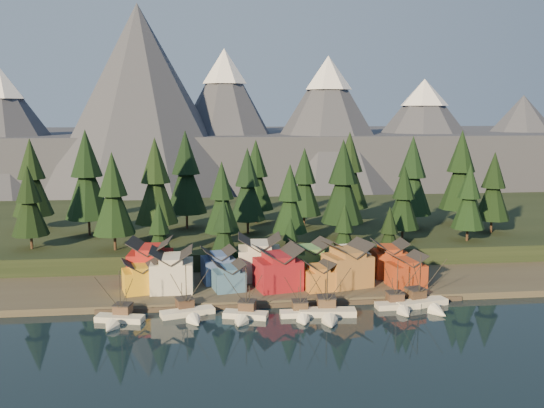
{
  "coord_description": "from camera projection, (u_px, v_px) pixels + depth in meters",
  "views": [
    {
      "loc": [
        -17.37,
        -109.79,
        42.39
      ],
      "look_at": [
        -0.93,
        30.0,
        20.25
      ],
      "focal_mm": 40.0,
      "sensor_mm": 36.0,
      "label": 1
    }
  ],
  "objects": [
    {
      "name": "tree_hill_9",
      "position": [
        343.0,
        185.0,
        169.48
      ],
      "size": [
        12.08,
        12.08,
        28.15
      ],
      "color": "#332319",
      "rests_on": "hillside"
    },
    {
      "name": "boat_3",
      "position": [
        302.0,
        308.0,
        123.9
      ],
      "size": [
        8.84,
        9.6,
        10.79
      ],
      "rotation": [
        0.0,
        0.0,
        -0.02
      ],
      "color": "white",
      "rests_on": "ground"
    },
    {
      "name": "house_front_6",
      "position": [
        406.0,
        269.0,
        140.68
      ],
      "size": [
        8.73,
        8.37,
        7.76
      ],
      "rotation": [
        0.0,
        0.0,
        0.14
      ],
      "color": "#963317",
      "rests_on": "shore_strip"
    },
    {
      "name": "mountain_ridge",
      "position": [
        226.0,
        140.0,
        321.32
      ],
      "size": [
        560.0,
        190.0,
        90.0
      ],
      "color": "#3F4251",
      "rests_on": "ground"
    },
    {
      "name": "tree_hill_17",
      "position": [
        493.0,
        189.0,
        178.07
      ],
      "size": [
        10.32,
        10.32,
        24.05
      ],
      "color": "#332319",
      "rests_on": "hillside"
    },
    {
      "name": "tree_hill_4",
      "position": [
        186.0,
        175.0,
        183.85
      ],
      "size": [
        12.94,
        12.94,
        30.14
      ],
      "color": "#332319",
      "rests_on": "hillside"
    },
    {
      "name": "house_front_4",
      "position": [
        318.0,
        275.0,
        138.36
      ],
      "size": [
        7.47,
        7.89,
        6.56
      ],
      "rotation": [
        0.0,
        0.0,
        0.17
      ],
      "color": "#B36F2E",
      "rests_on": "shore_strip"
    },
    {
      "name": "tree_hill_15",
      "position": [
        256.0,
        178.0,
        193.54
      ],
      "size": [
        11.53,
        11.53,
        26.86
      ],
      "color": "#332319",
      "rests_on": "hillside"
    },
    {
      "name": "boat_0",
      "position": [
        117.0,
        313.0,
        120.75
      ],
      "size": [
        10.39,
        10.87,
        11.54
      ],
      "rotation": [
        0.0,
        0.0,
        -0.25
      ],
      "color": "beige",
      "rests_on": "ground"
    },
    {
      "name": "tree_hill_2",
      "position": [
        113.0,
        197.0,
        155.67
      ],
      "size": [
        11.0,
        11.0,
        25.64
      ],
      "color": "#332319",
      "rests_on": "hillside"
    },
    {
      "name": "ground",
      "position": [
        295.0,
        332.0,
        116.3
      ],
      "size": [
        500.0,
        500.0,
        0.0
      ],
      "primitive_type": "plane",
      "color": "black",
      "rests_on": "ground"
    },
    {
      "name": "house_back_3",
      "position": [
        309.0,
        258.0,
        148.52
      ],
      "size": [
        10.35,
        9.56,
        9.15
      ],
      "rotation": [
        0.0,
        0.0,
        0.19
      ],
      "color": "#4E8246",
      "rests_on": "shore_strip"
    },
    {
      "name": "tree_hill_16",
      "position": [
        32.0,
        180.0,
        181.68
      ],
      "size": [
        11.96,
        11.96,
        27.87
      ],
      "color": "#332319",
      "rests_on": "hillside"
    },
    {
      "name": "dock",
      "position": [
        283.0,
        302.0,
        132.41
      ],
      "size": [
        80.0,
        4.0,
        1.0
      ],
      "primitive_type": "cube",
      "color": "#443A31",
      "rests_on": "ground"
    },
    {
      "name": "tree_shore_1",
      "position": [
        224.0,
        232.0,
        152.33
      ],
      "size": [
        8.07,
        8.07,
        18.8
      ],
      "color": "#332319",
      "rests_on": "shore_strip"
    },
    {
      "name": "house_front_3",
      "position": [
        278.0,
        267.0,
        138.68
      ],
      "size": [
        11.35,
        11.01,
        9.81
      ],
      "rotation": [
        0.0,
        0.0,
        0.21
      ],
      "color": "maroon",
      "rests_on": "shore_strip"
    },
    {
      "name": "tree_hill_11",
      "position": [
        403.0,
        199.0,
        166.99
      ],
      "size": [
        9.16,
        9.16,
        21.35
      ],
      "color": "#332319",
      "rests_on": "hillside"
    },
    {
      "name": "tree_hill_13",
      "position": [
        469.0,
        199.0,
        167.09
      ],
      "size": [
        9.24,
        9.24,
        21.52
      ],
      "color": "#332319",
      "rests_on": "hillside"
    },
    {
      "name": "tree_shore_4",
      "position": [
        389.0,
        234.0,
        157.53
      ],
      "size": [
        6.86,
        6.86,
        15.98
      ],
      "color": "#332319",
      "rests_on": "shore_strip"
    },
    {
      "name": "house_front_5",
      "position": [
        347.0,
        263.0,
        141.29
      ],
      "size": [
        11.75,
        11.11,
        10.3
      ],
      "rotation": [
        0.0,
        0.0,
        0.26
      ],
      "color": "olive",
      "rests_on": "shore_strip"
    },
    {
      "name": "house_front_0",
      "position": [
        140.0,
        275.0,
        136.21
      ],
      "size": [
        8.89,
        8.59,
        7.43
      ],
      "rotation": [
        0.0,
        0.0,
        0.24
      ],
      "color": "gold",
      "rests_on": "shore_strip"
    },
    {
      "name": "tree_hill_6",
      "position": [
        248.0,
        187.0,
        176.53
      ],
      "size": [
        10.88,
        10.88,
        25.34
      ],
      "color": "#332319",
      "rests_on": "hillside"
    },
    {
      "name": "boat_2",
      "position": [
        244.0,
        308.0,
        123.05
      ],
      "size": [
        9.82,
        10.4,
        11.68
      ],
      "rotation": [
        0.0,
        0.0,
        -0.3
      ],
      "color": "beige",
      "rests_on": "ground"
    },
    {
      "name": "house_back_2",
      "position": [
        259.0,
        256.0,
        146.72
      ],
      "size": [
        10.68,
        9.91,
        10.74
      ],
      "rotation": [
        0.0,
        0.0,
        -0.06
      ],
      "color": "beige",
      "rests_on": "shore_strip"
    },
    {
      "name": "tree_shore_0",
      "position": [
        159.0,
        234.0,
        150.52
      ],
      "size": [
        7.89,
        7.89,
        18.38
      ],
      "color": "#332319",
      "rests_on": "shore_strip"
    },
    {
      "name": "shore_strip",
      "position": [
        271.0,
        273.0,
        155.43
      ],
      "size": [
        400.0,
        50.0,
        1.5
      ],
      "primitive_type": "cube",
      "color": "#3D372C",
      "rests_on": "ground"
    },
    {
      "name": "boat_6",
      "position": [
        425.0,
        297.0,
        130.18
      ],
      "size": [
        12.64,
        13.24,
        12.69
      ],
      "rotation": [
        0.0,
        0.0,
        0.26
      ],
      "color": "silver",
      "rests_on": "ground"
    },
    {
      "name": "tree_shore_2",
      "position": [
        290.0,
        241.0,
        154.72
      ],
      "size": [
        5.91,
        5.91,
        13.76
      ],
      "color": "#332319",
      "rests_on": "shore_strip"
    },
    {
      "name": "house_front_2",
      "position": [
        229.0,
        275.0,
        137.8
      ],
      "size": [
        7.92,
        7.97,
        6.57
      ],
      "rotation": [
        0.0,
        0.0,
        0.2
      ],
      "color": "#386085",
      "rests_on": "shore_strip"
    },
    {
      "name": "house_back_1",
      "position": [
        218.0,
        264.0,
        144.14
      ],
      "size": [
        8.55,
        8.63,
        8.25
      ],
      "rotation": [
        0.0,
        0.0,
        0.18
      ],
      "color": "#3D5691",
      "rests_on": "shore_strip"
    },
    {
      "name": "tree_hill_0",
      "position": [
        29.0,
        203.0,
        157.35
      ],
      "size": [
        9.53,
        9.53,
        22.21
      ],
      "color": "#332319",
      "rests_on": "hillside"
    },
    {
      "name": "tree_hill_3",
      "position": [
        156.0,
        184.0,
        168.33
      ],
      "size": [
        12.35,
        12.35,
        28.76
      ],
      "color": "#332319",
      "rests_on": "hillside"
    },
    {
      "name": "boat_4",
      "position": [
        328.0,
        307.0,
        124.02
      ],
      "size": [
        12.34,
        13.24,
        12.88
      ],
      "rotation": [
        0.0,
        0.0,
        -0.1
      ],
      "color": "beige",
      "rests_on": "ground"
    },
    {
      "name": "tree_hill_12",
      "position": [
        412.0,
        179.0,
        183.01
      ],
      "size": [
        12.22,
        12.22,
        28.47
      ],
      "color": "#332319",
      "rests_on": "hillside"
    },
    {
      "name": "house_back_0",
      "position": [
        150.0,
        260.0,
        142.71
      ],
      "size": [
        10.54,
        10.18,
        10.64
      ],
      "rotation": [
        0.0,
        0.0,
        -0.09
      ],
      "color": "maroon",
      "rests_on": "shore_strip"
    },
    {
      "name": "boat_5",
      "position": [
        399.0,
        300.0,
        128.9
      ],
      "size": [
        9.7,
        10.53,
        11.56
      ],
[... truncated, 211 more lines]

